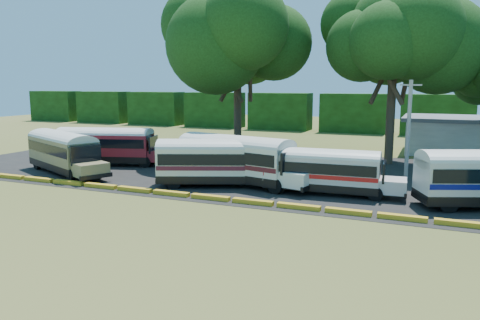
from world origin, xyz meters
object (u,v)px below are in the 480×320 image
at_px(bus_red, 108,144).
at_px(tree_west, 238,34).
at_px(bus_beige, 63,150).
at_px(bus_cream_west, 220,160).
at_px(bus_white_red, 325,169).

height_order(bus_red, tree_west, tree_west).
distance_m(bus_red, tree_west, 17.08).
relative_size(bus_beige, bus_red, 0.99).
distance_m(bus_cream_west, bus_white_red, 7.73).
height_order(bus_beige, bus_red, bus_beige).
bearing_deg(bus_white_red, tree_west, 128.77).
bearing_deg(bus_white_red, bus_red, 166.86).
xyz_separation_m(bus_beige, bus_white_red, (22.18, 1.12, -0.25)).
relative_size(bus_red, bus_white_red, 1.13).
xyz_separation_m(bus_cream_west, bus_white_red, (7.71, 0.52, -0.22)).
distance_m(bus_beige, bus_cream_west, 14.48).
xyz_separation_m(bus_red, bus_white_red, (21.31, -3.65, -0.24)).
relative_size(bus_beige, tree_west, 0.63).
distance_m(bus_red, bus_cream_west, 14.23).
xyz_separation_m(bus_red, tree_west, (8.95, 9.99, 10.57)).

